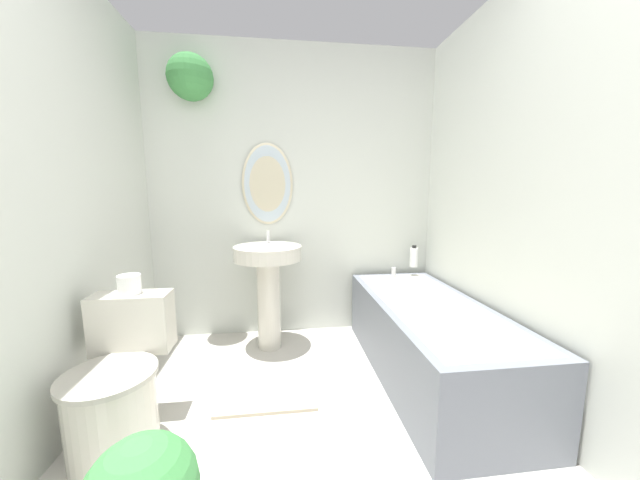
% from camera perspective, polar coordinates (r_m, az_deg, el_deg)
% --- Properties ---
extents(wall_back, '(2.47, 0.33, 2.40)m').
position_cam_1_polar(wall_back, '(2.74, -6.07, 9.91)').
color(wall_back, silver).
rests_on(wall_back, ground_plane).
extents(wall_left, '(0.06, 2.45, 2.40)m').
position_cam_1_polar(wall_left, '(1.89, -41.90, 5.97)').
color(wall_left, silver).
rests_on(wall_left, ground_plane).
extents(wall_right, '(0.06, 2.45, 2.40)m').
position_cam_1_polar(wall_right, '(2.06, 33.83, 6.71)').
color(wall_right, silver).
rests_on(wall_right, ground_plane).
extents(toilet, '(0.40, 0.55, 0.69)m').
position_cam_1_polar(toilet, '(1.94, -32.24, -21.39)').
color(toilet, beige).
rests_on(toilet, ground_plane).
extents(pedestal_sink, '(0.51, 0.51, 0.91)m').
position_cam_1_polar(pedestal_sink, '(2.51, -9.17, -6.34)').
color(pedestal_sink, beige).
rests_on(pedestal_sink, ground_plane).
extents(bathtub, '(0.67, 1.56, 0.58)m').
position_cam_1_polar(bathtub, '(2.32, 18.67, -16.12)').
color(bathtub, slate).
rests_on(bathtub, ground_plane).
extents(shampoo_bottle, '(0.07, 0.07, 0.19)m').
position_cam_1_polar(shampoo_bottle, '(2.88, 16.34, -2.90)').
color(shampoo_bottle, white).
rests_on(shampoo_bottle, bathtub).
extents(bath_mat, '(0.58, 0.38, 0.02)m').
position_cam_1_polar(bath_mat, '(2.17, -9.39, -25.24)').
color(bath_mat, '#B7A88E').
rests_on(bath_mat, ground_plane).
extents(toilet_paper_roll, '(0.11, 0.11, 0.10)m').
position_cam_1_polar(toilet_paper_roll, '(1.94, -30.78, -6.81)').
color(toilet_paper_roll, white).
rests_on(toilet_paper_roll, toilet).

